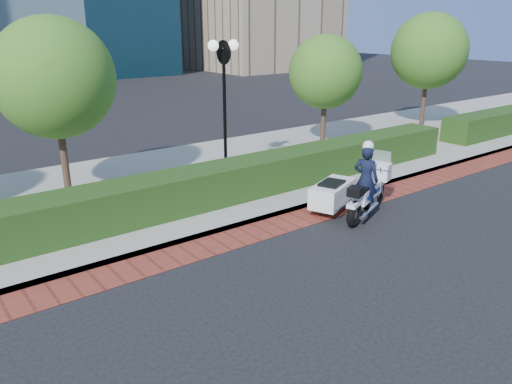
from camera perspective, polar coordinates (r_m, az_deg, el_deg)
ground at (r=11.47m, az=7.06°, el=-6.20°), size 120.00×120.00×0.00m
brick_strip at (r=12.49m, az=2.27°, el=-3.90°), size 60.00×1.00×0.01m
sidewalk at (r=15.98m, az=-8.02°, el=1.32°), size 60.00×8.00×0.15m
hedge_main at (r=13.85m, az=-3.21°, el=1.23°), size 18.00×1.20×1.00m
lamppost at (r=15.21m, az=-3.65°, el=11.71°), size 1.02×0.70×4.21m
tree_b at (r=14.46m, az=-22.08°, el=11.95°), size 3.20×3.20×4.89m
tree_c at (r=19.69m, az=7.94°, el=13.44°), size 2.80×2.80×4.30m
tree_d at (r=24.66m, az=19.16°, el=14.97°), size 3.40×3.40×5.16m
police_motorcycle at (r=13.29m, az=11.01°, el=0.37°), size 2.60×1.93×2.05m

